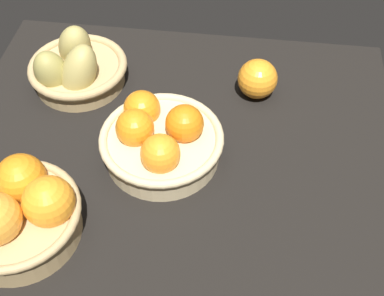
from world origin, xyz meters
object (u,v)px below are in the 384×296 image
object	(u,v)px
basket_center	(160,139)
basket_far_right	(19,213)
loose_orange_front_gap	(258,79)
basket_near_right_pears	(75,68)

from	to	relation	value
basket_center	basket_far_right	xyz separation A→B (cm)	(19.26, 18.67, 0.72)
basket_center	basket_far_right	distance (cm)	26.84
basket_far_right	loose_orange_front_gap	bearing A→B (deg)	-133.81
basket_near_right_pears	loose_orange_front_gap	bearing A→B (deg)	-177.72
basket_near_right_pears	loose_orange_front_gap	world-z (taller)	basket_near_right_pears
basket_center	loose_orange_front_gap	world-z (taller)	basket_center
loose_orange_front_gap	basket_near_right_pears	bearing A→B (deg)	2.28
basket_near_right_pears	basket_far_right	bearing A→B (deg)	92.24
basket_center	basket_near_right_pears	xyz separation A→B (cm)	(20.67, -17.29, -0.28)
basket_center	basket_far_right	size ratio (longest dim) A/B	1.06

